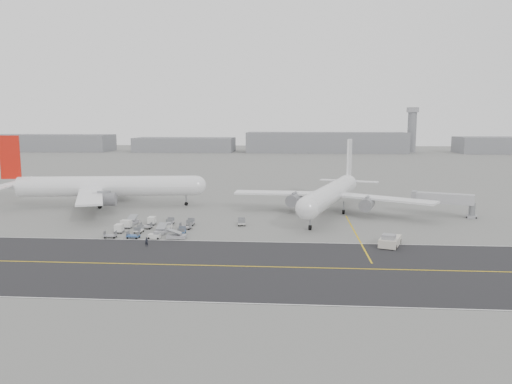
# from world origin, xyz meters

# --- Properties ---
(ground) EXTENTS (700.00, 700.00, 0.00)m
(ground) POSITION_xyz_m (0.00, 0.00, 0.00)
(ground) COLOR gray
(ground) RESTS_ON ground
(taxiway) EXTENTS (220.00, 59.00, 0.03)m
(taxiway) POSITION_xyz_m (5.02, -17.98, 0.01)
(taxiway) COLOR #252527
(taxiway) RESTS_ON ground
(horizon_buildings) EXTENTS (520.00, 28.00, 28.00)m
(horizon_buildings) POSITION_xyz_m (30.00, 260.00, 0.00)
(horizon_buildings) COLOR gray
(horizon_buildings) RESTS_ON ground
(control_tower) EXTENTS (7.00, 7.00, 31.25)m
(control_tower) POSITION_xyz_m (100.00, 265.00, 16.25)
(control_tower) COLOR gray
(control_tower) RESTS_ON ground
(airliner_a) EXTENTS (53.98, 53.08, 18.67)m
(airliner_a) POSITION_xyz_m (-32.28, 33.26, 5.38)
(airliner_a) COLOR white
(airliner_a) RESTS_ON ground
(airliner_b) EXTENTS (47.66, 48.64, 17.28)m
(airliner_b) POSITION_xyz_m (26.80, 27.90, 4.99)
(airliner_b) COLOR white
(airliner_b) RESTS_ON ground
(pushback_tug) EXTENTS (5.14, 8.49, 2.42)m
(pushback_tug) POSITION_xyz_m (34.91, -3.52, 1.00)
(pushback_tug) COLOR beige
(pushback_tug) RESTS_ON ground
(jet_bridge) EXTENTS (14.78, 7.42, 5.59)m
(jet_bridge) POSITION_xyz_m (53.03, 26.65, 3.89)
(jet_bridge) COLOR gray
(jet_bridge) RESTS_ON ground
(gse_cluster) EXTENTS (20.69, 19.96, 1.83)m
(gse_cluster) POSITION_xyz_m (-11.23, 5.44, 0.00)
(gse_cluster) COLOR #9D9DA2
(gse_cluster) RESTS_ON ground
(stray_dolly) EXTENTS (1.91, 2.77, 1.59)m
(stray_dolly) POSITION_xyz_m (6.36, 12.24, 0.00)
(stray_dolly) COLOR silver
(stray_dolly) RESTS_ON ground
(ground_crew_a) EXTENTS (0.64, 0.44, 1.67)m
(ground_crew_a) POSITION_xyz_m (-8.86, -7.01, 0.83)
(ground_crew_a) COLOR black
(ground_crew_a) RESTS_ON ground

